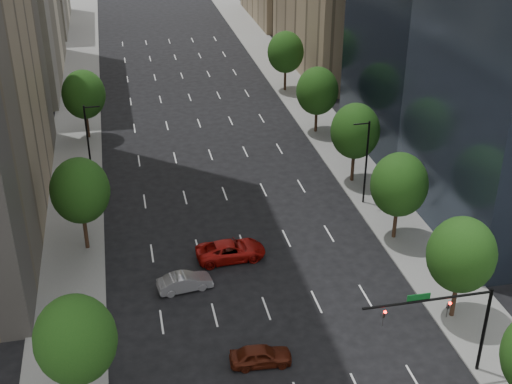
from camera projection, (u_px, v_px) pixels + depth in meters
sidewalk_left at (73, 208)px, 69.46m from camera, size 6.00×200.00×0.15m
sidewalk_right at (365, 179)px, 75.10m from camera, size 6.00×200.00×0.15m
tree_right_1 at (461, 255)px, 51.41m from camera, size 5.20×5.20×8.75m
tree_right_2 at (399, 185)px, 61.86m from camera, size 5.20×5.20×8.61m
tree_right_3 at (355, 131)px, 72.12m from camera, size 5.20×5.20×8.89m
tree_right_4 at (317, 91)px, 84.44m from camera, size 5.20×5.20×8.46m
tree_right_5 at (286, 52)px, 98.15m from camera, size 5.20×5.20×8.75m
tree_left_0 at (76, 340)px, 42.85m from camera, size 5.20×5.20×8.75m
tree_left_1 at (80, 191)px, 60.06m from camera, size 5.20×5.20×8.97m
tree_left_2 at (84, 94)px, 82.70m from camera, size 5.20×5.20×8.68m
streetlight_rn at (366, 160)px, 68.17m from camera, size 1.70×0.20×9.00m
streetlight_ln at (89, 143)px, 71.94m from camera, size 1.70×0.20×9.00m
traffic_signal at (454, 316)px, 45.85m from camera, size 9.12×0.40×7.38m
car_maroon at (261, 356)px, 48.94m from camera, size 4.54×2.07×1.51m
car_silver at (185, 282)px, 56.92m from camera, size 4.73×2.20×1.50m
car_red_far at (231, 250)px, 60.99m from camera, size 6.30×3.15×1.71m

